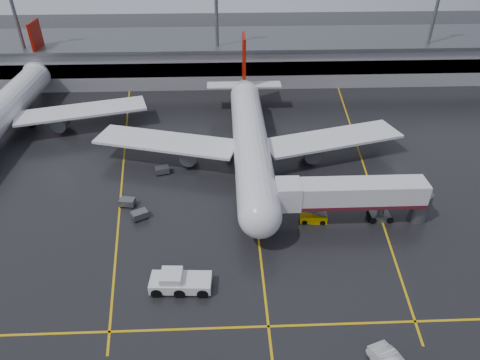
{
  "coord_description": "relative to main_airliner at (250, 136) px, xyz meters",
  "views": [
    {
      "loc": [
        -3.88,
        -48.97,
        35.52
      ],
      "look_at": [
        -2.0,
        -2.0,
        4.0
      ],
      "focal_mm": 32.24,
      "sensor_mm": 36.0,
      "label": 1
    }
  ],
  "objects": [
    {
      "name": "ground",
      "position": [
        0.0,
        -9.7,
        -4.21
      ],
      "size": [
        220.0,
        220.0,
        0.0
      ],
      "primitive_type": "plane",
      "color": "black",
      "rests_on": "ground"
    },
    {
      "name": "apron_line_centre",
      "position": [
        0.0,
        -9.7,
        -4.2
      ],
      "size": [
        0.25,
        90.0,
        0.02
      ],
      "primitive_type": "cube",
      "color": "gold",
      "rests_on": "ground"
    },
    {
      "name": "apron_line_stop",
      "position": [
        0.0,
        -31.7,
        -4.2
      ],
      "size": [
        60.0,
        0.25,
        0.02
      ],
      "primitive_type": "cube",
      "color": "gold",
      "rests_on": "ground"
    },
    {
      "name": "apron_line_left",
      "position": [
        -20.0,
        0.3,
        -4.2
      ],
      "size": [
        9.99,
        69.35,
        0.02
      ],
      "primitive_type": "cube",
      "rotation": [
        0.0,
        0.0,
        0.14
      ],
      "color": "gold",
      "rests_on": "ground"
    },
    {
      "name": "apron_line_right",
      "position": [
        18.0,
        0.3,
        -4.2
      ],
      "size": [
        7.57,
        69.64,
        0.02
      ],
      "primitive_type": "cube",
      "rotation": [
        0.0,
        0.0,
        -0.1
      ],
      "color": "gold",
      "rests_on": "ground"
    },
    {
      "name": "terminal",
      "position": [
        0.0,
        38.23,
        0.11
      ],
      "size": [
        122.0,
        19.0,
        8.6
      ],
      "color": "gray",
      "rests_on": "ground"
    },
    {
      "name": "light_mast_left",
      "position": [
        -45.0,
        32.3,
        10.27
      ],
      "size": [
        3.0,
        1.2,
        25.45
      ],
      "color": "#595B60",
      "rests_on": "ground"
    },
    {
      "name": "light_mast_mid",
      "position": [
        -5.0,
        32.3,
        10.27
      ],
      "size": [
        3.0,
        1.2,
        25.45
      ],
      "color": "#595B60",
      "rests_on": "ground"
    },
    {
      "name": "light_mast_right",
      "position": [
        40.0,
        32.3,
        10.27
      ],
      "size": [
        3.0,
        1.2,
        25.45
      ],
      "color": "#595B60",
      "rests_on": "ground"
    },
    {
      "name": "main_airliner",
      "position": [
        0.0,
        0.0,
        0.0
      ],
      "size": [
        48.8,
        45.6,
        14.1
      ],
      "color": "silver",
      "rests_on": "ground"
    },
    {
      "name": "second_airliner",
      "position": [
        -42.0,
        12.0,
        0.0
      ],
      "size": [
        48.8,
        45.6,
        14.1
      ],
      "color": "silver",
      "rests_on": "ground"
    },
    {
      "name": "jet_bridge",
      "position": [
        11.87,
        -15.7,
        -0.28
      ],
      "size": [
        19.9,
        3.4,
        6.05
      ],
      "color": "silver",
      "rests_on": "ground"
    },
    {
      "name": "pushback_tractor",
      "position": [
        -9.1,
        -26.39,
        -3.28
      ],
      "size": [
        6.64,
        3.12,
        2.32
      ],
      "color": "silver",
      "rests_on": "ground"
    },
    {
      "name": "belt_loader",
      "position": [
        7.31,
        -15.66,
        -3.67
      ],
      "size": [
        3.55,
        1.83,
        2.19
      ],
      "color": "#DFB100",
      "rests_on": "ground"
    },
    {
      "name": "baggage_cart_a",
      "position": [
        -15.17,
        -14.23,
        -3.58
      ],
      "size": [
        2.38,
        2.11,
        1.12
      ],
      "color": "#595B60",
      "rests_on": "ground"
    },
    {
      "name": "baggage_cart_b",
      "position": [
        -17.25,
        -11.4,
        -3.58
      ],
      "size": [
        2.17,
        1.59,
        1.12
      ],
      "color": "#595B60",
      "rests_on": "ground"
    },
    {
      "name": "baggage_cart_c",
      "position": [
        -13.41,
        -3.49,
        -3.58
      ],
      "size": [
        2.27,
        1.78,
        1.12
      ],
      "color": "#595B60",
      "rests_on": "ground"
    }
  ]
}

